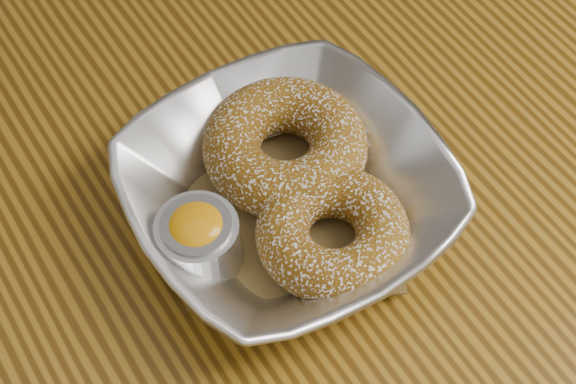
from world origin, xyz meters
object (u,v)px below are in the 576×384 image
donut_front (332,233)px  ramekin (198,241)px  donut_back (285,146)px  table (246,241)px  serving_bowl (288,195)px

donut_front → ramekin: ramekin is taller
donut_back → donut_front: donut_back is taller
table → serving_bowl: size_ratio=5.59×
table → donut_front: 0.16m
table → donut_back: (0.03, -0.02, 0.13)m
table → donut_front: donut_front is taller
table → donut_front: size_ratio=11.72×
serving_bowl → table: bearing=99.5°
serving_bowl → donut_back: serving_bowl is taller
donut_back → ramekin: size_ratio=2.13×
serving_bowl → ramekin: size_ratio=3.94×
donut_front → ramekin: size_ratio=1.88×
donut_front → ramekin: 0.09m
table → ramekin: bearing=-139.3°
table → donut_back: 0.13m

